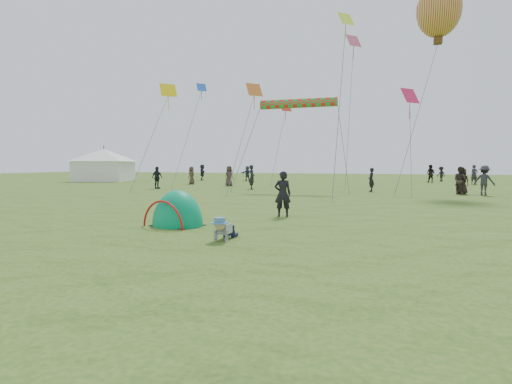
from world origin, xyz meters
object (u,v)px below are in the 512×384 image
(popup_tent, at_px, (178,226))
(standing_adult, at_px, (283,194))
(crawling_toddler, at_px, (223,228))
(event_marquee, at_px, (104,164))
(balloon_kite, at_px, (439,13))

(popup_tent, distance_m, standing_adult, 3.93)
(crawling_toddler, distance_m, standing_adult, 4.68)
(crawling_toddler, relative_size, event_marquee, 0.14)
(standing_adult, relative_size, event_marquee, 0.29)
(balloon_kite, bearing_deg, standing_adult, -112.94)
(popup_tent, relative_size, balloon_kite, 0.56)
(crawling_toddler, xyz_separation_m, popup_tent, (-2.20, 1.69, -0.30))
(crawling_toddler, bearing_deg, event_marquee, 133.46)
(crawling_toddler, distance_m, event_marquee, 37.30)
(standing_adult, height_order, event_marquee, event_marquee)
(crawling_toddler, bearing_deg, popup_tent, 142.68)
(popup_tent, bearing_deg, crawling_toddler, -22.07)
(balloon_kite, bearing_deg, event_marquee, 166.67)
(standing_adult, distance_m, event_marquee, 34.24)
(standing_adult, xyz_separation_m, event_marquee, (-25.80, 22.50, 1.08))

